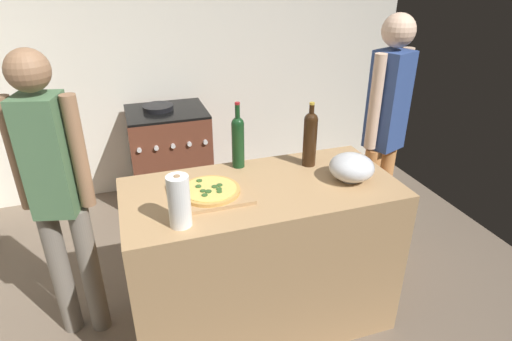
{
  "coord_description": "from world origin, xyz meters",
  "views": [
    {
      "loc": [
        -0.63,
        -1.25,
        2.01
      ],
      "look_at": [
        0.02,
        0.73,
        0.97
      ],
      "focal_mm": 29.81,
      "sensor_mm": 36.0,
      "label": 1
    }
  ],
  "objects": [
    {
      "name": "wine_bottle_amber",
      "position": [
        -0.03,
        0.91,
        1.09
      ],
      "size": [
        0.07,
        0.07,
        0.39
      ],
      "color": "#143819",
      "rests_on": "counter"
    },
    {
      "name": "person_in_red",
      "position": [
        1.03,
        1.03,
        1.0
      ],
      "size": [
        0.35,
        0.26,
        1.73
      ],
      "color": "#D88C4C",
      "rests_on": "ground_plane"
    },
    {
      "name": "stove",
      "position": [
        -0.28,
        2.24,
        0.44
      ],
      "size": [
        0.66,
        0.59,
        0.91
      ],
      "color": "brown",
      "rests_on": "ground_plane"
    },
    {
      "name": "wine_bottle_clear",
      "position": [
        0.37,
        0.8,
        1.1
      ],
      "size": [
        0.08,
        0.08,
        0.38
      ],
      "color": "#331E0F",
      "rests_on": "counter"
    },
    {
      "name": "kitchen_wall_rear",
      "position": [
        0.0,
        2.64,
        1.3
      ],
      "size": [
        4.23,
        0.1,
        2.6
      ],
      "primitive_type": "cube",
      "color": "silver",
      "rests_on": "ground_plane"
    },
    {
      "name": "mixing_bowl",
      "position": [
        0.51,
        0.55,
        1.0
      ],
      "size": [
        0.24,
        0.24,
        0.15
      ],
      "color": "#B2B2B7",
      "rests_on": "counter"
    },
    {
      "name": "pizza",
      "position": [
        -0.26,
        0.62,
        0.96
      ],
      "size": [
        0.31,
        0.31,
        0.03
      ],
      "color": "tan",
      "rests_on": "cutting_board"
    },
    {
      "name": "person_in_stripes",
      "position": [
        -1.01,
        0.88,
        0.96
      ],
      "size": [
        0.37,
        0.24,
        1.66
      ],
      "color": "slate",
      "rests_on": "ground_plane"
    },
    {
      "name": "counter",
      "position": [
        0.02,
        0.63,
        0.46
      ],
      "size": [
        1.47,
        0.7,
        0.92
      ],
      "primitive_type": "cube",
      "color": "tan",
      "rests_on": "ground_plane"
    },
    {
      "name": "cutting_board",
      "position": [
        -0.26,
        0.62,
        0.93
      ],
      "size": [
        0.4,
        0.32,
        0.02
      ],
      "primitive_type": "cube",
      "color": "tan",
      "rests_on": "counter"
    },
    {
      "name": "paper_towel_roll",
      "position": [
        -0.45,
        0.4,
        1.05
      ],
      "size": [
        0.1,
        0.1,
        0.25
      ],
      "color": "white",
      "rests_on": "counter"
    },
    {
      "name": "ground_plane",
      "position": [
        0.0,
        1.3,
        -0.01
      ],
      "size": [
        4.23,
        3.19,
        0.02
      ],
      "primitive_type": "cube",
      "color": "#6B5B4C"
    }
  ]
}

